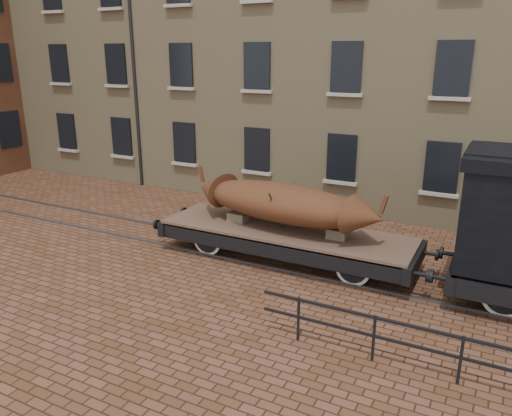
% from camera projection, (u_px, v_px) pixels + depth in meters
% --- Properties ---
extents(ground, '(90.00, 90.00, 0.00)m').
position_uv_depth(ground, '(255.00, 254.00, 15.18)').
color(ground, '#502E1C').
extents(warehouse_cream, '(40.00, 10.19, 14.00)m').
position_uv_depth(warehouse_cream, '(434.00, 23.00, 20.25)').
color(warehouse_cream, tan).
rests_on(warehouse_cream, ground).
extents(rail_track, '(30.00, 1.52, 0.06)m').
position_uv_depth(rail_track, '(255.00, 253.00, 15.17)').
color(rail_track, '#59595E').
rests_on(rail_track, ground).
extents(flatcar_wagon, '(8.32, 2.26, 1.26)m').
position_uv_depth(flatcar_wagon, '(286.00, 235.00, 14.51)').
color(flatcar_wagon, brown).
rests_on(flatcar_wagon, ground).
extents(iron_boat, '(6.14, 2.25, 1.49)m').
position_uv_depth(iron_boat, '(282.00, 203.00, 14.27)').
color(iron_boat, '#552D17').
rests_on(iron_boat, flatcar_wagon).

